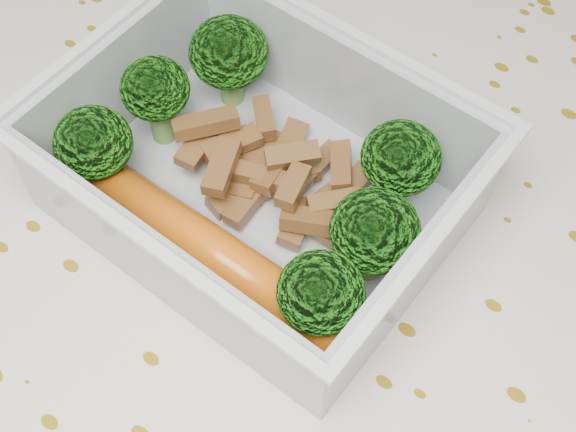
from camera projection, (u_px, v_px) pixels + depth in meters
The scene contains 6 objects.
dining_table at pixel (284, 307), 0.49m from camera, with size 1.40×0.90×0.75m.
tablecloth at pixel (283, 268), 0.45m from camera, with size 1.46×0.96×0.19m.
lunch_container at pixel (258, 182), 0.40m from camera, with size 0.20×0.16×0.07m.
broccoli_florets at pixel (265, 158), 0.39m from camera, with size 0.18×0.13×0.06m.
meat_pile at pixel (271, 173), 0.42m from camera, with size 0.11×0.08×0.03m.
sausage at pixel (208, 250), 0.39m from camera, with size 0.17×0.03×0.03m.
Camera 1 is at (0.13, -0.17, 1.11)m, focal length 50.00 mm.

